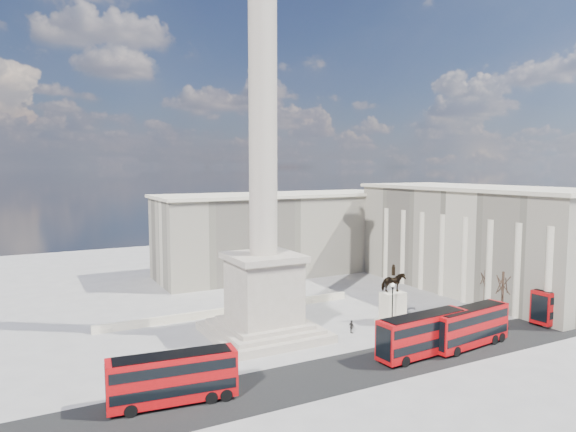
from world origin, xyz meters
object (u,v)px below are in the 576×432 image
Objects in this scene: nelsons_column at (263,238)px; red_bus_d at (565,302)px; pedestrian_standing at (432,331)px; victorian_lamp at (392,302)px; pedestrian_walking at (393,328)px; red_bus_c at (470,326)px; equestrian_statue at (393,303)px; red_bus_a at (174,378)px; pedestrian_crossing at (352,327)px; red_bus_b at (424,334)px.

red_bus_d is (41.14, -14.26, -10.28)m from nelsons_column.
victorian_lamp is at bearing -100.83° from pedestrian_standing.
pedestrian_standing is (3.67, -3.22, -0.04)m from pedestrian_walking.
pedestrian_walking is (-5.06, 8.21, -1.77)m from red_bus_c.
pedestrian_walking is (-0.98, -1.45, -3.00)m from victorian_lamp.
nelsons_column is 25.00m from pedestrian_standing.
equestrian_statue is (-2.08, 12.01, 0.36)m from red_bus_c.
equestrian_statue reaches higher than red_bus_a.
red_bus_d is at bearing -18.40° from victorian_lamp.
red_bus_c is at bearing -55.97° from pedestrian_walking.
victorian_lamp is 4.02× the size of pedestrian_walking.
pedestrian_walking reaches higher than pedestrian_standing.
victorian_lamp reaches higher than red_bus_d.
red_bus_a is 6.77× the size of pedestrian_crossing.
equestrian_statue is (2.01, 2.35, -0.87)m from victorian_lamp.
victorian_lamp is 4.21× the size of pedestrian_standing.
red_bus_a is 0.98× the size of red_bus_c.
pedestrian_walking is (15.39, -7.46, -12.11)m from nelsons_column.
nelsons_column reaches higher than equestrian_statue.
victorian_lamp reaches higher than red_bus_a.
red_bus_d reaches higher than red_bus_c.
red_bus_b is at bearing 3.39° from red_bus_a.
victorian_lamp is (-24.77, 8.24, 1.16)m from red_bus_d.
red_bus_d reaches higher than red_bus_b.
red_bus_c is 7.69× the size of pedestrian_walking.
red_bus_a is at bearing -166.04° from pedestrian_walking.
nelsons_column reaches higher than pedestrian_standing.
red_bus_d is (27.86, 1.17, 0.02)m from red_bus_b.
nelsons_column is at bearing 126.76° from red_bus_b.
pedestrian_walking is at bearing 161.74° from red_bus_d.
nelsons_column is 23.40m from red_bus_a.
nelsons_column is 16.74m from pedestrian_crossing.
nelsons_column is 4.14× the size of red_bus_a.
red_bus_a is 1.43× the size of equestrian_statue.
red_bus_b is (13.28, -15.43, -10.30)m from nelsons_column.
red_bus_d is at bearing -113.03° from pedestrian_crossing.
red_bus_d is 25.10m from equestrian_statue.
pedestrian_walking is at bearing 18.09° from red_bus_a.
victorian_lamp is at bearing -108.72° from pedestrian_crossing.
red_bus_b reaches higher than red_bus_a.
pedestrian_walking is at bearing -123.94° from victorian_lamp.
equestrian_statue reaches higher than red_bus_d.
equestrian_statue is 5.25× the size of pedestrian_walking.
red_bus_b is 0.99× the size of red_bus_d.
equestrian_statue reaches higher than red_bus_c.
red_bus_d is 26.69m from pedestrian_walking.
nelsons_column is 21.24m from equestrian_statue.
pedestrian_crossing is (-4.74, 2.78, 0.09)m from pedestrian_walking.
equestrian_statue is at bearing 49.45° from victorian_lamp.
equestrian_statue is (-22.76, 10.59, 0.29)m from red_bus_d.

